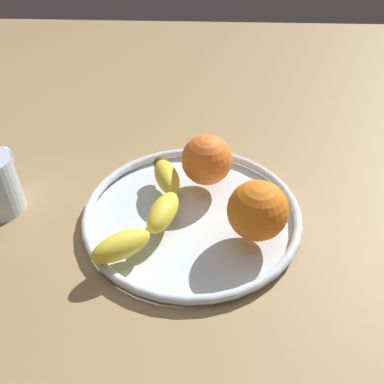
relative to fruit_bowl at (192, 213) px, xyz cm
name	(u,v)px	position (x,y,z in cm)	size (l,w,h in cm)	color
ground_plane	(192,228)	(0.00, 0.00, -2.92)	(169.44, 169.44, 4.00)	#997D53
fruit_bowl	(192,213)	(0.00, 0.00, 0.00)	(30.42, 30.42, 1.80)	silver
banana	(152,207)	(-1.75, 5.24, 2.51)	(21.74, 11.20, 3.26)	yellow
orange_back_left	(258,211)	(-4.22, -8.35, 4.74)	(7.72, 7.72, 7.72)	orange
orange_front_left	(207,160)	(6.47, -1.85, 4.60)	(7.43, 7.43, 7.43)	orange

